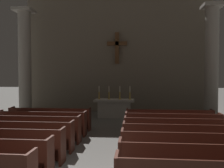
{
  "coord_description": "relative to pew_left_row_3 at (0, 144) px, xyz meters",
  "views": [
    {
      "loc": [
        1.11,
        -4.34,
        2.37
      ],
      "look_at": [
        0.0,
        7.59,
        1.9
      ],
      "focal_mm": 39.33,
      "sensor_mm": 36.0,
      "label": 1
    }
  ],
  "objects": [
    {
      "name": "pew_right_row_4",
      "position": [
        5.03,
        0.98,
        0.0
      ],
      "size": [
        3.5,
        0.5,
        0.95
      ],
      "color": "#4C2319",
      "rests_on": "ground"
    },
    {
      "name": "candlestick_outer_left",
      "position": [
        1.67,
        7.09,
        0.77
      ],
      "size": [
        0.16,
        0.16,
        0.72
      ],
      "color": "#B79338",
      "rests_on": "altar"
    },
    {
      "name": "column_left_third",
      "position": [
        -2.72,
        7.43,
        2.5
      ],
      "size": [
        1.07,
        1.07,
        6.13
      ],
      "color": "#9E998E",
      "rests_on": "ground"
    },
    {
      "name": "apse_with_cross",
      "position": [
        2.52,
        9.3,
        3.17
      ],
      "size": [
        11.62,
        0.48,
        7.28
      ],
      "color": "#706656",
      "rests_on": "ground"
    },
    {
      "name": "pew_left_row_3",
      "position": [
        0.0,
        0.0,
        0.0
      ],
      "size": [
        3.5,
        0.5,
        0.95
      ],
      "color": "#4C2319",
      "rests_on": "ground"
    },
    {
      "name": "pew_right_row_7",
      "position": [
        5.03,
        3.91,
        0.0
      ],
      "size": [
        3.5,
        0.5,
        0.95
      ],
      "color": "#4C2319",
      "rests_on": "ground"
    },
    {
      "name": "pew_right_row_2",
      "position": [
        5.03,
        -0.98,
        0.0
      ],
      "size": [
        3.5,
        0.5,
        0.95
      ],
      "color": "#4C2319",
      "rests_on": "ground"
    },
    {
      "name": "pew_left_row_5",
      "position": [
        0.0,
        1.95,
        0.0
      ],
      "size": [
        3.5,
        0.5,
        0.95
      ],
      "color": "#4C2319",
      "rests_on": "ground"
    },
    {
      "name": "pew_right_row_5",
      "position": [
        5.03,
        1.95,
        0.0
      ],
      "size": [
        3.5,
        0.5,
        0.95
      ],
      "color": "#4C2319",
      "rests_on": "ground"
    },
    {
      "name": "pew_left_row_4",
      "position": [
        0.0,
        0.98,
        0.0
      ],
      "size": [
        3.5,
        0.5,
        0.95
      ],
      "color": "#4C2319",
      "rests_on": "ground"
    },
    {
      "name": "column_right_third",
      "position": [
        7.75,
        7.43,
        2.5
      ],
      "size": [
        1.07,
        1.07,
        6.13
      ],
      "color": "#9E998E",
      "rests_on": "ground"
    },
    {
      "name": "pew_right_row_6",
      "position": [
        5.03,
        2.93,
        0.0
      ],
      "size": [
        3.5,
        0.5,
        0.95
      ],
      "color": "#4C2319",
      "rests_on": "ground"
    },
    {
      "name": "candlestick_outer_right",
      "position": [
        3.37,
        7.09,
        0.77
      ],
      "size": [
        0.16,
        0.16,
        0.72
      ],
      "color": "#B79338",
      "rests_on": "altar"
    },
    {
      "name": "altar",
      "position": [
        2.52,
        7.09,
        0.06
      ],
      "size": [
        2.2,
        0.9,
        1.01
      ],
      "color": "#A8A399",
      "rests_on": "ground"
    },
    {
      "name": "pew_left_row_7",
      "position": [
        0.0,
        3.91,
        0.0
      ],
      "size": [
        3.5,
        0.5,
        0.95
      ],
      "color": "#4C2319",
      "rests_on": "ground"
    },
    {
      "name": "pew_right_row_3",
      "position": [
        5.03,
        0.0,
        0.0
      ],
      "size": [
        3.5,
        0.5,
        0.95
      ],
      "color": "#4C2319",
      "rests_on": "ground"
    },
    {
      "name": "candlestick_inner_left",
      "position": [
        2.22,
        7.09,
        0.77
      ],
      "size": [
        0.16,
        0.16,
        0.72
      ],
      "color": "#B79338",
      "rests_on": "altar"
    },
    {
      "name": "candlestick_inner_right",
      "position": [
        2.82,
        7.09,
        0.77
      ],
      "size": [
        0.16,
        0.16,
        0.72
      ],
      "color": "#B79338",
      "rests_on": "altar"
    },
    {
      "name": "pew_left_row_6",
      "position": [
        0.0,
        2.93,
        0.0
      ],
      "size": [
        3.5,
        0.5,
        0.95
      ],
      "color": "#4C2319",
      "rests_on": "ground"
    }
  ]
}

